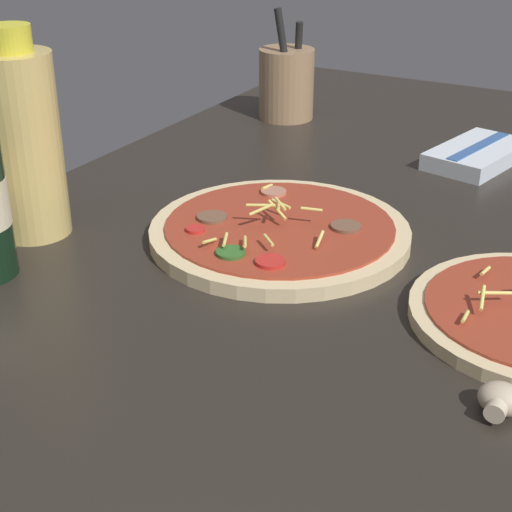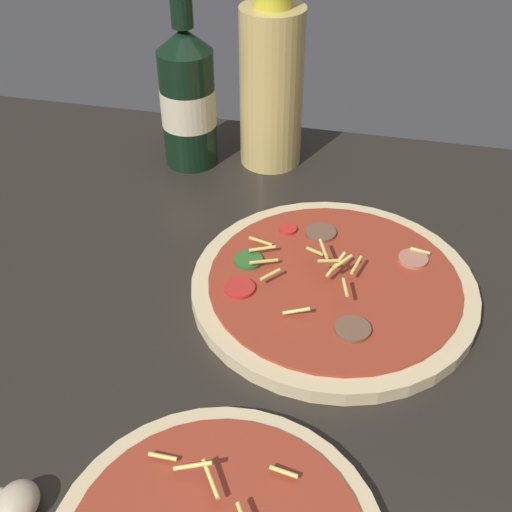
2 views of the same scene
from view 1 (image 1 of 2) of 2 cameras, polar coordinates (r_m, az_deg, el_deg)
name	(u,v)px [view 1 (image 1 of 2)]	position (r cm, az deg, el deg)	size (l,w,h in cm)	color
counter_slab	(349,266)	(87.43, 6.77, -0.70)	(160.00, 90.00, 2.50)	#28231E
pizza_far	(279,232)	(89.73, 1.72, 1.78)	(29.83, 29.83, 4.98)	beige
oil_bottle	(24,143)	(91.66, -16.51, 7.91)	(8.31, 8.31, 23.71)	#D6B766
mushroom_right	(501,400)	(64.71, 17.37, -9.97)	(3.85, 3.66, 2.56)	beige
utensil_crock	(286,83)	(134.18, 2.23, 12.47)	(9.21, 9.21, 18.41)	#9E7A56
dish_towel	(478,154)	(118.16, 15.82, 7.12)	(18.35, 12.64, 2.56)	silver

